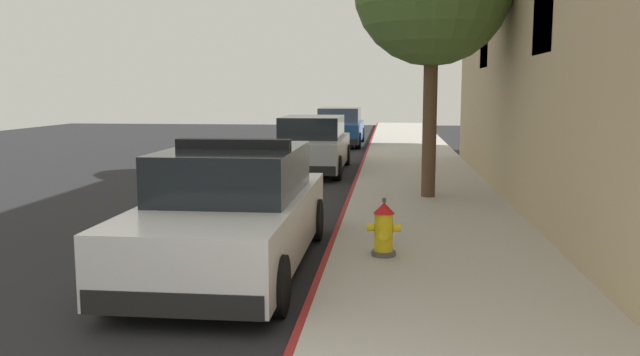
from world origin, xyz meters
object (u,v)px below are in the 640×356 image
(police_cruiser, at_px, (233,212))
(parked_car_silver_ahead, at_px, (312,145))
(fire_hydrant, at_px, (384,229))
(parked_car_dark_far, at_px, (340,127))

(police_cruiser, xyz_separation_m, parked_car_silver_ahead, (-0.20, 10.13, -0.00))
(police_cruiser, bearing_deg, fire_hydrant, 6.05)
(fire_hydrant, bearing_deg, parked_car_silver_ahead, 102.14)
(police_cruiser, distance_m, parked_car_dark_far, 19.11)
(parked_car_dark_far, bearing_deg, fire_hydrant, -83.84)
(police_cruiser, height_order, fire_hydrant, police_cruiser)
(police_cruiser, relative_size, parked_car_silver_ahead, 1.00)
(parked_car_dark_far, distance_m, fire_hydrant, 19.01)
(parked_car_silver_ahead, relative_size, fire_hydrant, 6.37)
(parked_car_silver_ahead, bearing_deg, police_cruiser, -88.88)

